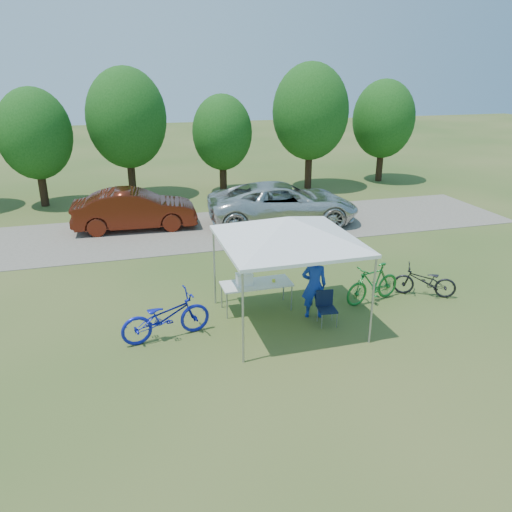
# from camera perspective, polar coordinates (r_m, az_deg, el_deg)

# --- Properties ---
(ground) EXTENTS (100.00, 100.00, 0.00)m
(ground) POSITION_cam_1_polar(r_m,az_deg,el_deg) (12.63, 3.48, -7.46)
(ground) COLOR #2D5119
(ground) RESTS_ON ground
(gravel_strip) EXTENTS (24.00, 5.00, 0.02)m
(gravel_strip) POSITION_cam_1_polar(r_m,az_deg,el_deg) (19.77, -4.17, 3.14)
(gravel_strip) COLOR gray
(gravel_strip) RESTS_ON ground
(canopy) EXTENTS (4.53, 4.53, 3.00)m
(canopy) POSITION_cam_1_polar(r_m,az_deg,el_deg) (11.62, 3.76, 4.16)
(canopy) COLOR #A5A5AA
(canopy) RESTS_ON ground
(treeline) EXTENTS (24.89, 4.28, 6.30)m
(treeline) POSITION_cam_1_polar(r_m,az_deg,el_deg) (24.89, -8.07, 14.90)
(treeline) COLOR #382314
(treeline) RESTS_ON ground
(folding_table) EXTENTS (1.82, 0.76, 0.75)m
(folding_table) POSITION_cam_1_polar(r_m,az_deg,el_deg) (12.91, 0.04, -3.28)
(folding_table) COLOR white
(folding_table) RESTS_ON ground
(folding_chair) EXTENTS (0.47, 0.49, 0.84)m
(folding_chair) POSITION_cam_1_polar(r_m,az_deg,el_deg) (12.44, 8.00, -5.53)
(folding_chair) COLOR black
(folding_chair) RESTS_ON ground
(cooler) EXTENTS (0.42, 0.28, 0.30)m
(cooler) POSITION_cam_1_polar(r_m,az_deg,el_deg) (12.76, -1.34, -2.63)
(cooler) COLOR white
(cooler) RESTS_ON folding_table
(ice_cream_cup) EXTENTS (0.09, 0.09, 0.07)m
(ice_cream_cup) POSITION_cam_1_polar(r_m,az_deg,el_deg) (12.96, 2.04, -2.83)
(ice_cream_cup) COLOR yellow
(ice_cream_cup) RESTS_ON folding_table
(cyclist) EXTENTS (0.71, 0.55, 1.74)m
(cyclist) POSITION_cam_1_polar(r_m,az_deg,el_deg) (12.55, 6.66, -3.32)
(cyclist) COLOR #1331A0
(cyclist) RESTS_ON ground
(bike_blue) EXTENTS (2.21, 1.12, 1.11)m
(bike_blue) POSITION_cam_1_polar(r_m,az_deg,el_deg) (11.82, -10.27, -6.82)
(bike_blue) COLOR #131CAE
(bike_blue) RESTS_ON ground
(bike_green) EXTENTS (1.84, 0.91, 1.07)m
(bike_green) POSITION_cam_1_polar(r_m,az_deg,el_deg) (13.76, 13.21, -3.07)
(bike_green) COLOR #186F29
(bike_green) RESTS_ON ground
(bike_dark) EXTENTS (1.74, 1.34, 0.88)m
(bike_dark) POSITION_cam_1_polar(r_m,az_deg,el_deg) (14.54, 18.73, -2.74)
(bike_dark) COLOR black
(bike_dark) RESTS_ON ground
(minivan) EXTENTS (6.28, 3.41, 1.67)m
(minivan) POSITION_cam_1_polar(r_m,az_deg,el_deg) (20.14, 3.11, 6.00)
(minivan) COLOR silver
(minivan) RESTS_ON gravel_strip
(sedan) EXTENTS (4.79, 1.88, 1.55)m
(sedan) POSITION_cam_1_polar(r_m,az_deg,el_deg) (20.05, -13.68, 5.20)
(sedan) COLOR #531A0D
(sedan) RESTS_ON gravel_strip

